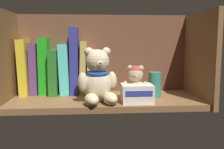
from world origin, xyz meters
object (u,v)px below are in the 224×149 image
(book_0, at_px, (26,67))
(teddy_bear_smaller, at_px, (135,84))
(book_5, at_px, (75,61))
(small_product_box, at_px, (137,93))
(book_1, at_px, (35,69))
(teddy_bear_larger, at_px, (98,79))
(book_6, at_px, (83,67))
(book_7, at_px, (91,71))
(book_3, at_px, (55,72))
(pillar_candle, at_px, (155,85))
(book_2, at_px, (45,66))
(book_4, at_px, (65,69))

(book_0, relative_size, teddy_bear_smaller, 1.72)
(book_5, relative_size, small_product_box, 2.47)
(book_1, distance_m, teddy_bear_larger, 0.28)
(book_0, relative_size, book_6, 1.03)
(book_7, height_order, teddy_bear_smaller, book_7)
(small_product_box, bearing_deg, book_3, 149.02)
(book_5, bearing_deg, teddy_bear_larger, -62.34)
(book_5, bearing_deg, book_6, 0.00)
(teddy_bear_larger, relative_size, pillar_candle, 1.99)
(book_0, relative_size, pillar_candle, 2.28)
(book_0, distance_m, teddy_bear_larger, 0.31)
(teddy_bear_smaller, bearing_deg, pillar_candle, 34.46)
(teddy_bear_larger, bearing_deg, pillar_candle, 17.50)
(book_7, distance_m, teddy_bear_larger, 0.16)
(book_3, bearing_deg, book_2, 180.00)
(book_4, bearing_deg, book_6, 0.00)
(book_5, relative_size, book_7, 1.48)
(book_3, bearing_deg, book_1, 180.00)
(book_3, height_order, book_7, same)
(pillar_candle, bearing_deg, teddy_bear_larger, -162.50)
(book_5, bearing_deg, teddy_bear_smaller, -36.00)
(book_6, height_order, teddy_bear_larger, book_6)
(book_0, height_order, book_6, book_0)
(book_2, bearing_deg, book_7, 0.00)
(book_4, height_order, teddy_bear_smaller, book_4)
(book_5, distance_m, book_7, 0.07)
(book_4, xyz_separation_m, teddy_bear_smaller, (0.25, -0.15, -0.04))
(book_5, bearing_deg, small_product_box, -39.16)
(book_0, distance_m, teddy_bear_smaller, 0.42)
(book_2, distance_m, teddy_bear_smaller, 0.36)
(book_2, bearing_deg, pillar_candle, -13.56)
(teddy_bear_smaller, xyz_separation_m, pillar_candle, (0.08, 0.05, -0.01))
(book_3, distance_m, book_7, 0.14)
(book_2, distance_m, book_7, 0.18)
(book_1, relative_size, pillar_candle, 2.13)
(book_3, distance_m, teddy_bear_larger, 0.23)
(book_0, distance_m, book_3, 0.11)
(book_3, height_order, book_4, book_4)
(book_2, distance_m, book_4, 0.08)
(pillar_candle, bearing_deg, book_6, 159.34)
(book_4, height_order, book_5, book_5)
(book_4, height_order, small_product_box, book_4)
(pillar_candle, bearing_deg, book_2, 166.44)
(book_1, bearing_deg, teddy_bear_larger, -34.64)
(book_4, height_order, teddy_bear_larger, book_4)
(book_0, relative_size, book_7, 1.22)
(book_3, bearing_deg, book_0, 180.00)
(book_3, xyz_separation_m, book_4, (0.04, 0.00, 0.01))
(book_0, bearing_deg, book_4, 0.00)
(book_2, distance_m, small_product_box, 0.37)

